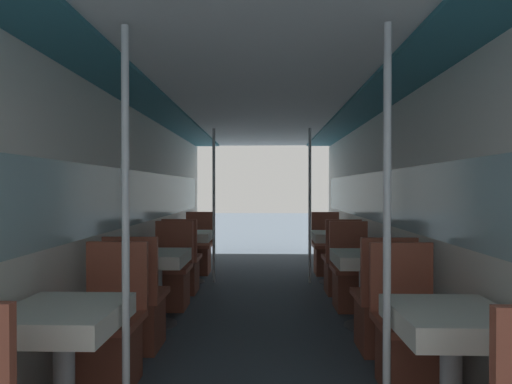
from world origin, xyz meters
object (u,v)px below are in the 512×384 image
Objects in this scene: dining_table_right_0 at (451,333)px; support_pole_right_0 at (387,236)px; chair_right_far_1 at (351,282)px; chair_right_far_2 at (327,255)px; chair_left_near_2 at (182,270)px; chair_right_far_0 at (410,346)px; support_pole_left_0 at (126,235)px; chair_left_far_2 at (198,255)px; chair_right_near_2 at (341,271)px; dining_table_left_1 at (157,265)px; dining_table_right_2 at (333,241)px; chair_left_near_1 at (137,314)px; chair_right_near_1 at (382,316)px; dining_table_left_0 at (64,330)px; chair_left_far_0 at (108,343)px; dining_table_left_2 at (191,241)px; support_pole_right_2 at (310,205)px; chair_left_far_1 at (171,281)px; support_pole_left_2 at (214,205)px; dining_table_right_1 at (365,266)px.

dining_table_right_0 is 0.33× the size of support_pole_right_0.
chair_right_far_1 and chair_right_far_2 have the same top height.
chair_left_near_2 and chair_right_far_0 have the same top height.
support_pole_left_0 is 4.27m from chair_left_far_2.
chair_left_far_2 is 1.00× the size of chair_right_near_2.
dining_table_left_1 is at bearing 138.47° from dining_table_right_0.
dining_table_right_2 is (0.33, 3.60, -0.50)m from support_pole_right_0.
chair_right_far_1 is 1.00× the size of chair_right_near_2.
support_pole_left_0 is 2.29× the size of chair_right_far_0.
chair_left_near_1 and chair_right_far_1 have the same top height.
dining_table_left_0 is at bearing -149.19° from chair_right_near_1.
chair_left_far_0 is 2.71m from chair_right_far_1.
chair_left_near_1 is 1.00× the size of chair_right_far_1.
support_pole_right_2 reaches higher than dining_table_left_2.
dining_table_left_1 is at bearing -90.00° from chair_left_near_2.
dining_table_right_0 is 3.65m from support_pole_right_2.
chair_left_far_1 is at bearing 90.00° from dining_table_left_0.
dining_table_left_2 is (-0.00, 1.21, 0.30)m from chair_left_far_1.
support_pole_left_2 is 1.97m from chair_right_far_2.
chair_left_far_1 and chair_right_far_1 have the same top height.
chair_left_far_2 is 0.44× the size of support_pole_right_2.
support_pole_left_2 is (0.33, -0.59, 0.80)m from chair_left_far_2.
chair_left_far_0 is at bearing -129.98° from chair_right_near_2.
chair_right_far_0 is 3.02m from dining_table_right_2.
chair_left_far_2 is 2.71m from chair_right_far_1.
chair_left_near_2 is at bearing 30.05° from chair_right_far_2.
chair_right_far_0 reaches higher than dining_table_right_1.
chair_left_far_2 is at bearing -90.00° from chair_left_far_0.
dining_table_left_1 is at bearing -133.38° from support_pole_right_2.
chair_left_far_0 is at bearing 119.43° from support_pole_left_0.
support_pole_left_0 is at bearing -119.45° from chair_right_near_2.
dining_table_left_1 is at bearing 90.00° from chair_left_far_1.
chair_right_far_1 is (2.03, -1.21, -0.30)m from dining_table_left_2.
dining_table_right_1 is (0.00, 1.80, 0.00)m from dining_table_right_0.
dining_table_right_0 is at bearing -90.00° from dining_table_right_2.
support_pole_left_2 is (0.33, 3.60, 0.50)m from dining_table_left_0.
dining_table_right_0 is (2.03, -4.19, 0.30)m from chair_left_far_2.
support_pole_left_0 is 1.90m from dining_table_left_1.
chair_left_far_0 is at bearing 60.55° from chair_right_far_2.
chair_left_far_0 is 1.33× the size of dining_table_left_2.
support_pole_left_0 and support_pole_right_2 have the same top height.
dining_table_right_1 is (2.03, -1.21, 0.30)m from chair_left_near_2.
chair_right_near_1 reaches higher than dining_table_left_0.
support_pole_left_2 is (0.00, 3.60, 0.00)m from support_pole_left_0.
dining_table_right_2 is at bearing 90.00° from chair_right_near_1.
dining_table_left_1 is 0.75× the size of chair_right_far_2.
support_pole_right_2 reaches higher than chair_left_far_0.
chair_right_near_2 is 1.18m from chair_right_far_2.
chair_right_far_0 is 1.25m from dining_table_right_1.
support_pole_right_0 is at bearing 0.00° from dining_table_left_0.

